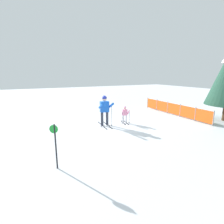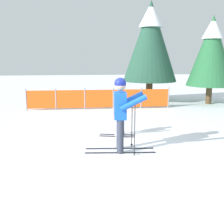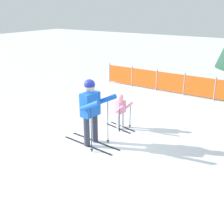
# 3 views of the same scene
# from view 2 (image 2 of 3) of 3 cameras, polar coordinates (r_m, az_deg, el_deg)

# --- Properties ---
(ground_plane) EXTENTS (60.00, 60.00, 0.00)m
(ground_plane) POSITION_cam_2_polar(r_m,az_deg,el_deg) (7.21, 0.94, -7.54)
(ground_plane) COLOR white
(skier_adult) EXTENTS (1.75, 0.82, 1.83)m
(skier_adult) POSITION_cam_2_polar(r_m,az_deg,el_deg) (6.81, 1.92, 0.89)
(skier_adult) COLOR black
(skier_adult) RESTS_ON ground_plane
(skier_child) EXTENTS (1.05, 0.54, 1.09)m
(skier_child) POSITION_cam_2_polar(r_m,az_deg,el_deg) (8.23, 1.11, -0.60)
(skier_child) COLOR black
(skier_child) RESTS_ON ground_plane
(safety_fence) EXTENTS (6.44, 0.14, 0.95)m
(safety_fence) POSITION_cam_2_polar(r_m,az_deg,el_deg) (12.59, -2.62, 2.73)
(safety_fence) COLOR gray
(safety_fence) RESTS_ON ground_plane
(conifer_far) EXTENTS (2.30, 2.30, 4.28)m
(conifer_far) POSITION_cam_2_polar(r_m,az_deg,el_deg) (14.72, 19.61, 11.81)
(conifer_far) COLOR #4C3823
(conifer_far) RESTS_ON ground_plane
(conifer_near) EXTENTS (2.74, 2.74, 5.09)m
(conifer_near) POSITION_cam_2_polar(r_m,az_deg,el_deg) (14.75, 7.82, 14.28)
(conifer_near) COLOR #4C3823
(conifer_near) RESTS_ON ground_plane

